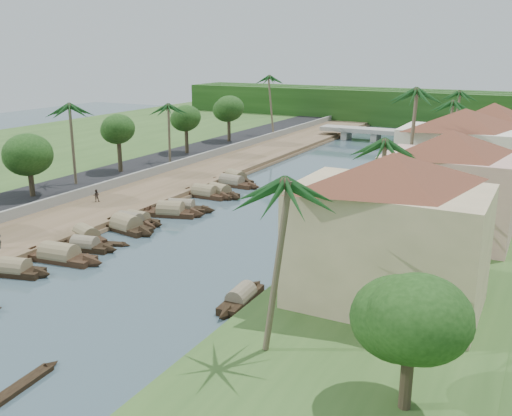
% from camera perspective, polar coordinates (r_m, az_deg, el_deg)
% --- Properties ---
extents(ground, '(220.00, 220.00, 0.00)m').
position_cam_1_polar(ground, '(49.47, -8.56, -5.38)').
color(ground, '#3A4E57').
rests_on(ground, ground).
extents(left_bank, '(10.00, 180.00, 0.80)m').
position_cam_1_polar(left_bank, '(73.85, -9.54, 2.01)').
color(left_bank, brown).
rests_on(left_bank, ground).
extents(right_bank, '(16.00, 180.00, 1.20)m').
position_cam_1_polar(right_bank, '(60.14, 18.20, -1.56)').
color(right_bank, '#2F5020').
rests_on(right_bank, ground).
extents(road, '(8.00, 180.00, 1.40)m').
position_cam_1_polar(road, '(79.11, -14.48, 2.86)').
color(road, black).
rests_on(road, ground).
extents(retaining_wall, '(0.40, 180.00, 1.10)m').
position_cam_1_polar(retaining_wall, '(76.20, -12.10, 3.03)').
color(retaining_wall, gray).
rests_on(retaining_wall, left_bank).
extents(treeline, '(120.00, 14.00, 8.00)m').
position_cam_1_polar(treeline, '(140.43, 16.38, 9.56)').
color(treeline, '#14330E').
rests_on(treeline, ground).
extents(bridge, '(28.00, 4.00, 2.40)m').
position_cam_1_polar(bridge, '(113.58, 13.38, 7.27)').
color(bridge, gray).
rests_on(bridge, ground).
extents(building_near, '(14.85, 14.85, 10.20)m').
position_cam_1_polar(building_near, '(37.79, 13.11, -2.09)').
color(building_near, '#D2B88D').
rests_on(building_near, right_bank).
extents(building_mid, '(14.11, 14.11, 9.70)m').
position_cam_1_polar(building_mid, '(52.85, 18.63, 2.29)').
color(building_mid, '#D0A793').
rests_on(building_mid, right_bank).
extents(building_far, '(15.59, 15.59, 10.20)m').
position_cam_1_polar(building_far, '(66.54, 19.83, 5.05)').
color(building_far, silver).
rests_on(building_far, right_bank).
extents(building_distant, '(12.62, 12.62, 9.20)m').
position_cam_1_polar(building_distant, '(86.16, 22.43, 6.71)').
color(building_distant, '#D2B88D').
rests_on(building_distant, right_bank).
extents(sampan_1, '(6.84, 3.16, 2.02)m').
position_cam_1_polar(sampan_1, '(50.12, -23.00, -5.73)').
color(sampan_1, black).
rests_on(sampan_1, ground).
extents(sampan_2, '(9.22, 2.96, 2.37)m').
position_cam_1_polar(sampan_2, '(51.93, -19.06, -4.57)').
color(sampan_2, black).
rests_on(sampan_2, ground).
extents(sampan_3, '(6.81, 2.73, 1.85)m').
position_cam_1_polar(sampan_3, '(53.89, -16.73, -3.64)').
color(sampan_3, black).
rests_on(sampan_3, ground).
extents(sampan_4, '(7.26, 3.97, 2.06)m').
position_cam_1_polar(sampan_4, '(56.57, -16.61, -2.71)').
color(sampan_4, black).
rests_on(sampan_4, ground).
extents(sampan_5, '(8.08, 3.29, 2.48)m').
position_cam_1_polar(sampan_5, '(58.48, -12.83, -1.82)').
color(sampan_5, black).
rests_on(sampan_5, ground).
extents(sampan_6, '(7.23, 2.03, 2.16)m').
position_cam_1_polar(sampan_6, '(59.81, -12.52, -1.41)').
color(sampan_6, black).
rests_on(sampan_6, ground).
extents(sampan_7, '(6.84, 1.71, 1.86)m').
position_cam_1_polar(sampan_7, '(60.63, -11.78, -1.14)').
color(sampan_7, black).
rests_on(sampan_7, ground).
extents(sampan_8, '(8.14, 4.14, 2.43)m').
position_cam_1_polar(sampan_8, '(62.74, -8.53, -0.39)').
color(sampan_8, black).
rests_on(sampan_8, ground).
extents(sampan_9, '(8.27, 3.80, 2.08)m').
position_cam_1_polar(sampan_9, '(64.19, -7.48, 0.01)').
color(sampan_9, black).
rests_on(sampan_9, ground).
extents(sampan_10, '(8.29, 2.08, 2.27)m').
position_cam_1_polar(sampan_10, '(70.14, -5.15, 1.45)').
color(sampan_10, black).
rests_on(sampan_10, ground).
extents(sampan_11, '(7.83, 3.77, 2.21)m').
position_cam_1_polar(sampan_11, '(70.61, -3.69, 1.57)').
color(sampan_11, black).
rests_on(sampan_11, ground).
extents(sampan_12, '(9.11, 2.22, 2.15)m').
position_cam_1_polar(sampan_12, '(75.56, -2.46, 2.54)').
color(sampan_12, black).
rests_on(sampan_12, ground).
extents(sampan_13, '(8.31, 5.37, 2.29)m').
position_cam_1_polar(sampan_13, '(77.94, -2.07, 2.96)').
color(sampan_13, black).
rests_on(sampan_13, ground).
extents(sampan_14, '(1.77, 7.17, 1.79)m').
position_cam_1_polar(sampan_14, '(41.37, -1.50, -8.96)').
color(sampan_14, black).
rests_on(sampan_14, ground).
extents(sampan_15, '(3.93, 8.29, 2.19)m').
position_cam_1_polar(sampan_15, '(53.32, 6.79, -3.26)').
color(sampan_15, black).
rests_on(sampan_15, ground).
extents(sampan_16, '(4.20, 8.38, 2.06)m').
position_cam_1_polar(sampan_16, '(66.45, 10.95, 0.40)').
color(sampan_16, black).
rests_on(sampan_16, ground).
extents(canoe_0, '(1.13, 5.64, 0.74)m').
position_cam_1_polar(canoe_0, '(34.64, -22.36, -16.10)').
color(canoe_0, black).
rests_on(canoe_0, ground).
extents(canoe_1, '(4.49, 1.99, 0.72)m').
position_cam_1_polar(canoe_1, '(54.79, -14.59, -3.50)').
color(canoe_1, black).
rests_on(canoe_1, ground).
extents(canoe_2, '(5.47, 1.62, 0.79)m').
position_cam_1_polar(canoe_2, '(69.63, -3.97, 1.10)').
color(canoe_2, black).
rests_on(canoe_2, ground).
extents(palm_0, '(3.20, 3.20, 11.40)m').
position_cam_1_polar(palm_0, '(29.58, 1.51, 2.34)').
color(palm_0, brown).
rests_on(palm_0, ground).
extents(palm_1, '(3.20, 3.20, 10.96)m').
position_cam_1_polar(palm_1, '(45.87, 12.64, 6.22)').
color(palm_1, brown).
rests_on(palm_1, ground).
extents(palm_2, '(3.20, 3.20, 14.00)m').
position_cam_1_polar(palm_2, '(59.24, 15.52, 10.96)').
color(palm_2, brown).
rests_on(palm_2, ground).
extents(palm_3, '(3.20, 3.20, 11.50)m').
position_cam_1_polar(palm_3, '(75.93, 18.99, 9.81)').
color(palm_3, brown).
rests_on(palm_3, ground).
extents(palm_5, '(3.20, 3.20, 11.17)m').
position_cam_1_polar(palm_5, '(72.58, -18.17, 9.55)').
color(palm_5, brown).
rests_on(palm_5, ground).
extents(palm_6, '(3.20, 3.20, 9.81)m').
position_cam_1_polar(palm_6, '(84.17, -8.81, 9.99)').
color(palm_6, brown).
rests_on(palm_6, ground).
extents(palm_7, '(3.20, 3.20, 11.59)m').
position_cam_1_polar(palm_7, '(91.84, 19.37, 10.73)').
color(palm_7, brown).
rests_on(palm_7, ground).
extents(palm_8, '(3.20, 3.20, 12.52)m').
position_cam_1_polar(palm_8, '(109.99, 1.68, 12.86)').
color(palm_8, brown).
rests_on(palm_8, ground).
extents(tree_2, '(5.42, 5.42, 6.95)m').
position_cam_1_polar(tree_2, '(68.73, -21.80, 4.89)').
color(tree_2, '#493D29').
rests_on(tree_2, ground).
extents(tree_3, '(4.42, 4.42, 7.58)m').
position_cam_1_polar(tree_3, '(79.02, -13.63, 7.59)').
color(tree_3, '#493D29').
rests_on(tree_3, ground).
extents(tree_4, '(4.56, 4.56, 7.38)m').
position_cam_1_polar(tree_4, '(91.54, -7.02, 8.83)').
color(tree_4, '#493D29').
rests_on(tree_4, ground).
extents(tree_5, '(5.18, 5.18, 7.90)m').
position_cam_1_polar(tree_5, '(102.74, -2.75, 9.83)').
color(tree_5, '#493D29').
rests_on(tree_5, ground).
extents(tree_6, '(4.39, 4.39, 7.09)m').
position_cam_1_polar(tree_6, '(67.50, 24.21, 4.73)').
color(tree_6, '#493D29').
rests_on(tree_6, ground).
extents(tree_7, '(4.83, 4.83, 6.64)m').
position_cam_1_polar(tree_7, '(27.30, 15.26, -10.75)').
color(tree_7, '#493D29').
rests_on(tree_7, ground).
extents(person_far, '(0.88, 0.85, 1.42)m').
position_cam_1_polar(person_far, '(67.07, -15.68, 1.21)').
color(person_far, '#372D26').
rests_on(person_far, left_bank).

